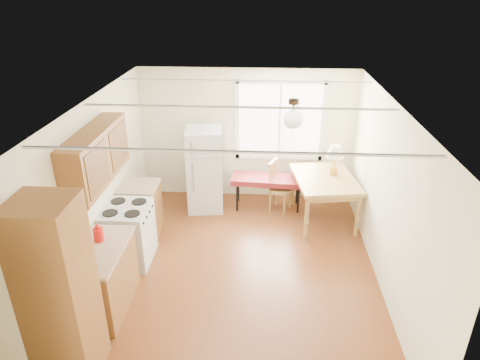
# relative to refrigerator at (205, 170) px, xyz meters

# --- Properties ---
(room_shell) EXTENTS (4.60, 5.60, 2.62)m
(room_shell) POSITION_rel_refrigerator_xyz_m (0.74, -1.91, 0.48)
(room_shell) COLOR #4F2410
(room_shell) RESTS_ON ground
(kitchen_run) EXTENTS (0.65, 3.40, 2.20)m
(kitchen_run) POSITION_rel_refrigerator_xyz_m (-0.97, -2.54, 0.07)
(kitchen_run) COLOR brown
(kitchen_run) RESTS_ON ground
(window_unit) EXTENTS (1.64, 0.05, 1.51)m
(window_unit) POSITION_rel_refrigerator_xyz_m (1.34, 0.56, 0.78)
(window_unit) COLOR white
(window_unit) RESTS_ON room_shell
(pendant_light) EXTENTS (0.26, 0.26, 0.40)m
(pendant_light) POSITION_rel_refrigerator_xyz_m (1.44, -1.51, 1.46)
(pendant_light) COLOR #322216
(pendant_light) RESTS_ON room_shell
(refrigerator) EXTENTS (0.70, 0.70, 1.54)m
(refrigerator) POSITION_rel_refrigerator_xyz_m (0.00, 0.00, 0.00)
(refrigerator) COLOR silver
(refrigerator) RESTS_ON ground
(bench) EXTENTS (1.36, 0.58, 0.62)m
(bench) POSITION_rel_refrigerator_xyz_m (1.16, 0.08, -0.22)
(bench) COLOR maroon
(bench) RESTS_ON ground
(dining_table) EXTENTS (1.18, 1.45, 0.83)m
(dining_table) POSITION_rel_refrigerator_xyz_m (2.13, -0.31, -0.05)
(dining_table) COLOR olive
(dining_table) RESTS_ON ground
(chair) EXTENTS (0.47, 0.46, 0.95)m
(chair) POSITION_rel_refrigerator_xyz_m (1.31, 0.03, -0.23)
(chair) COLOR olive
(chair) RESTS_ON ground
(table_lamp) EXTENTS (0.31, 0.31, 0.54)m
(table_lamp) POSITION_rel_refrigerator_xyz_m (2.28, -0.19, 0.44)
(table_lamp) COLOR #BB823B
(table_lamp) RESTS_ON dining_table
(coffee_maker) EXTENTS (0.23, 0.26, 0.34)m
(coffee_maker) POSITION_rel_refrigerator_xyz_m (-0.98, -3.09, 0.25)
(coffee_maker) COLOR black
(coffee_maker) RESTS_ON kitchen_run
(kettle) EXTENTS (0.13, 0.13, 0.24)m
(kettle) POSITION_rel_refrigerator_xyz_m (-0.99, -2.58, 0.23)
(kettle) COLOR red
(kettle) RESTS_ON kitchen_run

